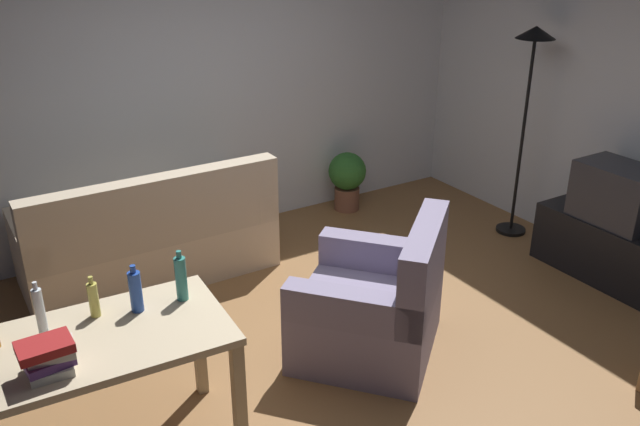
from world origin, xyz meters
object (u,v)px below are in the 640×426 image
at_px(tv_stand, 607,249).
at_px(bottle_squat, 94,299).
at_px(bottle_clear, 40,312).
at_px(tv, 618,194).
at_px(torchiere_lamp, 530,75).
at_px(desk, 105,355).
at_px(potted_plant, 347,177).
at_px(bottle_tall, 181,278).
at_px(bottle_blue, 136,291).
at_px(armchair, 376,307).
at_px(book_stack, 48,356).
at_px(couch, 150,241).

relative_size(tv_stand, bottle_squat, 4.94).
relative_size(tv_stand, bottle_clear, 3.82).
distance_m(tv, bottle_squat, 3.80).
height_order(tv_stand, torchiere_lamp, torchiere_lamp).
distance_m(torchiere_lamp, desk, 3.99).
bearing_deg(torchiere_lamp, potted_plant, 129.23).
distance_m(torchiere_lamp, potted_plant, 1.89).
height_order(tv_stand, bottle_tall, bottle_tall).
relative_size(bottle_squat, bottle_blue, 0.86).
xyz_separation_m(desk, bottle_clear, (-0.23, 0.15, 0.24)).
bearing_deg(tv_stand, desk, 89.01).
distance_m(potted_plant, bottle_clear, 3.67).
xyz_separation_m(potted_plant, bottle_tall, (-2.38, -1.99, 0.56)).
height_order(armchair, book_stack, book_stack).
relative_size(tv_stand, tv, 1.83).
relative_size(couch, bottle_clear, 6.54).
bearing_deg(couch, armchair, 118.11).
bearing_deg(tv, potted_plant, 24.38).
distance_m(bottle_tall, book_stack, 0.77).
bearing_deg(desk, bottle_blue, 33.84).
bearing_deg(tv, tv_stand, 90.00).
distance_m(couch, desk, 1.99).
bearing_deg(bottle_squat, desk, -97.21).
bearing_deg(tv_stand, couch, 58.37).
height_order(couch, bottle_tall, bottle_tall).
relative_size(potted_plant, armchair, 0.46).
bearing_deg(bottle_squat, bottle_clear, -171.37).
bearing_deg(desk, bottle_clear, 149.10).
distance_m(couch, bottle_squat, 1.86).
height_order(torchiere_lamp, bottle_squat, torchiere_lamp).
bearing_deg(bottle_tall, torchiere_lamp, 13.24).
xyz_separation_m(tv_stand, book_stack, (-4.07, -0.10, 0.61)).
height_order(bottle_tall, book_stack, bottle_tall).
height_order(potted_plant, bottle_clear, bottle_clear).
bearing_deg(bottle_tall, tv, -3.09).
bearing_deg(book_stack, bottle_clear, 84.29).
height_order(couch, bottle_squat, bottle_squat).
relative_size(bottle_blue, book_stack, 1.04).
distance_m(bottle_squat, bottle_blue, 0.20).
bearing_deg(book_stack, tv, 1.43).
xyz_separation_m(torchiere_lamp, bottle_clear, (-4.04, -0.75, -0.52)).
height_order(torchiere_lamp, potted_plant, torchiere_lamp).
bearing_deg(tv_stand, torchiere_lamp, 0.00).
relative_size(bottle_blue, bottle_tall, 0.92).
height_order(tv, torchiere_lamp, torchiere_lamp).
relative_size(tv, desk, 0.49).
distance_m(bottle_blue, bottle_tall, 0.24).
height_order(tv, bottle_tall, bottle_tall).
height_order(potted_plant, bottle_tall, bottle_tall).
bearing_deg(bottle_squat, tv, -3.90).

